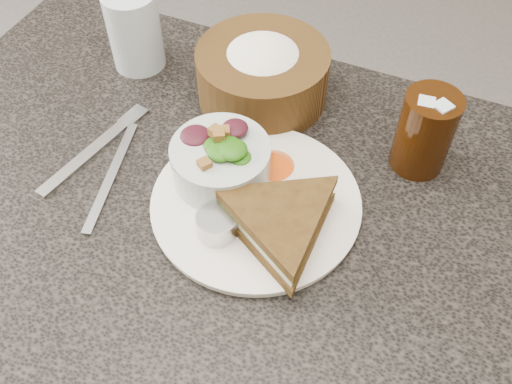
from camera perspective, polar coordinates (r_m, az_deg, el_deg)
The scene contains 11 objects.
dining_table at distance 1.09m, azimuth -3.17°, elevation -12.97°, with size 1.00×0.70×0.75m, color black.
dinner_plate at distance 0.76m, azimuth 0.00°, elevation -1.13°, with size 0.28×0.28×0.01m, color white.
sandwich at distance 0.70m, azimuth 2.47°, elevation -3.08°, with size 0.18×0.18×0.05m, color #4D3615, non-canonical shape.
salad_bowl at distance 0.76m, azimuth -3.56°, elevation 3.53°, with size 0.13×0.13×0.08m, color #B1BEB9, non-canonical shape.
dressing_ramekin at distance 0.71m, azimuth -3.92°, elevation -3.24°, with size 0.05×0.05×0.03m, color #B3B3B3.
orange_wedge at distance 0.79m, azimuth 1.77°, elevation 3.27°, with size 0.06×0.06×0.03m, color #FF5812.
fork at distance 0.86m, azimuth -16.36°, elevation 3.73°, with size 0.02×0.19×0.01m, color #A8A8A8.
knife at distance 0.82m, azimuth -14.23°, elevation 1.65°, with size 0.01×0.20×0.00m, color #95979A.
bread_basket at distance 0.88m, azimuth 0.67°, elevation 12.37°, with size 0.20×0.20×0.11m, color #4F3915, non-canonical shape.
cola_glass at distance 0.80m, azimuth 16.62°, elevation 6.06°, with size 0.08×0.08×0.13m, color black, non-canonical shape.
water_glass at distance 0.96m, azimuth -12.06°, elevation 15.54°, with size 0.08×0.08×0.13m, color silver.
Camera 1 is at (0.24, -0.41, 1.36)m, focal length 40.00 mm.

